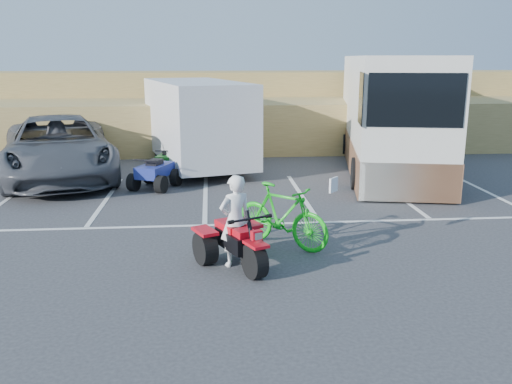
{
  "coord_description": "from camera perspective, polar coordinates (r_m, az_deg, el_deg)",
  "views": [
    {
      "loc": [
        0.17,
        -9.61,
        3.78
      ],
      "look_at": [
        1.11,
        1.49,
        1.0
      ],
      "focal_mm": 38.0,
      "sensor_mm": 36.0,
      "label": 1
    }
  ],
  "objects": [
    {
      "name": "parking_stripes",
      "position": [
        14.21,
        -1.88,
        -1.41
      ],
      "size": [
        28.0,
        5.16,
        0.01
      ],
      "color": "white",
      "rests_on": "ground"
    },
    {
      "name": "rv_motorhome",
      "position": [
        19.68,
        13.67,
        7.37
      ],
      "size": [
        4.65,
        10.79,
        3.77
      ],
      "rotation": [
        0.0,
        0.0,
        -0.19
      ],
      "color": "silver",
      "rests_on": "ground"
    },
    {
      "name": "quad_atv_green",
      "position": [
        18.48,
        -9.11,
        2.02
      ],
      "size": [
        1.25,
        1.49,
        0.85
      ],
      "primitive_type": null,
      "rotation": [
        0.0,
        0.0,
        -0.24
      ],
      "color": "#166319",
      "rests_on": "ground"
    },
    {
      "name": "ground",
      "position": [
        10.33,
        -5.51,
        -7.52
      ],
      "size": [
        100.0,
        100.0,
        0.0
      ],
      "primitive_type": "plane",
      "color": "#323234",
      "rests_on": "ground"
    },
    {
      "name": "cargo_trailer",
      "position": [
        19.19,
        -6.27,
        7.45
      ],
      "size": [
        4.13,
        6.84,
        2.98
      ],
      "rotation": [
        0.0,
        0.0,
        0.26
      ],
      "color": "silver",
      "rests_on": "ground"
    },
    {
      "name": "red_trike_atv",
      "position": [
        10.13,
        -1.77,
        -7.92
      ],
      "size": [
        1.84,
        2.04,
        1.09
      ],
      "primitive_type": null,
      "rotation": [
        0.0,
        0.0,
        0.43
      ],
      "color": "red",
      "rests_on": "ground"
    },
    {
      "name": "green_dirt_bike",
      "position": [
        11.02,
        2.74,
        -2.5
      ],
      "size": [
        2.04,
        1.89,
        1.3
      ],
      "primitive_type": "imported",
      "rotation": [
        0.0,
        0.0,
        0.85
      ],
      "color": "#14BF19",
      "rests_on": "ground"
    },
    {
      "name": "rider",
      "position": [
        9.97,
        -2.21,
        -3.04
      ],
      "size": [
        0.74,
        0.64,
        1.72
      ],
      "primitive_type": "imported",
      "rotation": [
        0.0,
        0.0,
        3.57
      ],
      "color": "white",
      "rests_on": "ground"
    },
    {
      "name": "quad_atv_blue",
      "position": [
        16.36,
        -10.5,
        0.41
      ],
      "size": [
        1.59,
        1.78,
        0.96
      ],
      "primitive_type": null,
      "rotation": [
        0.0,
        0.0,
        -0.4
      ],
      "color": "navy",
      "rests_on": "ground"
    },
    {
      "name": "grey_pickup",
      "position": [
        18.42,
        -20.1,
        4.41
      ],
      "size": [
        5.06,
        7.68,
        1.96
      ],
      "primitive_type": "imported",
      "rotation": [
        0.0,
        0.0,
        0.28
      ],
      "color": "#484A50",
      "rests_on": "ground"
    },
    {
      "name": "grass_embankment",
      "position": [
        25.21,
        -5.29,
        8.59
      ],
      "size": [
        40.0,
        8.5,
        3.1
      ],
      "color": "olive",
      "rests_on": "ground"
    }
  ]
}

